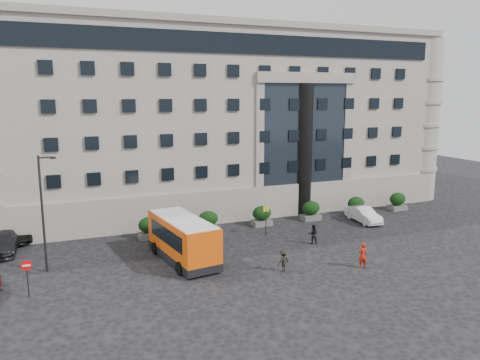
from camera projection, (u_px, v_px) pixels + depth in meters
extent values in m
plane|color=black|center=(226.00, 262.00, 33.73)|extent=(120.00, 120.00, 0.00)
cube|color=gray|center=(208.00, 120.00, 54.35)|extent=(44.00, 24.00, 18.00)
cylinder|color=black|center=(303.00, 150.00, 46.37)|extent=(1.80, 1.80, 13.00)
cube|color=#525250|center=(149.00, 235.00, 39.31)|extent=(1.80, 1.20, 0.50)
ellipsoid|color=black|center=(149.00, 225.00, 39.14)|extent=(1.80, 1.26, 1.34)
cube|color=#525250|center=(208.00, 229.00, 41.23)|extent=(1.80, 1.20, 0.50)
ellipsoid|color=black|center=(208.00, 219.00, 41.06)|extent=(1.80, 1.26, 1.34)
cube|color=#525250|center=(262.00, 223.00, 43.15)|extent=(1.80, 1.20, 0.50)
ellipsoid|color=black|center=(262.00, 213.00, 42.99)|extent=(1.80, 1.26, 1.34)
cube|color=#525250|center=(311.00, 217.00, 45.08)|extent=(1.80, 1.20, 0.50)
ellipsoid|color=black|center=(311.00, 208.00, 44.91)|extent=(1.80, 1.26, 1.34)
cube|color=#525250|center=(356.00, 212.00, 47.00)|extent=(1.80, 1.20, 0.50)
ellipsoid|color=black|center=(356.00, 203.00, 46.83)|extent=(1.80, 1.26, 1.34)
cube|color=#525250|center=(397.00, 208.00, 48.92)|extent=(1.80, 1.20, 0.50)
ellipsoid|color=black|center=(398.00, 199.00, 48.75)|extent=(1.80, 1.26, 1.34)
cylinder|color=#262628|center=(43.00, 215.00, 31.30)|extent=(0.16, 0.16, 8.00)
cylinder|color=#262628|center=(46.00, 157.00, 30.76)|extent=(0.90, 0.12, 0.12)
cube|color=black|center=(53.00, 158.00, 30.94)|extent=(0.35, 0.18, 0.14)
cylinder|color=#262628|center=(266.00, 221.00, 40.09)|extent=(0.08, 0.08, 2.50)
cube|color=yellow|center=(266.00, 209.00, 39.90)|extent=(0.50, 0.06, 0.45)
cylinder|color=#262628|center=(28.00, 279.00, 27.81)|extent=(0.08, 0.08, 2.20)
cylinder|color=red|center=(26.00, 265.00, 27.59)|extent=(0.64, 0.05, 0.64)
cube|color=white|center=(26.00, 266.00, 27.55)|extent=(0.45, 0.04, 0.10)
cube|color=#E04E0A|center=(183.00, 236.00, 33.79)|extent=(3.60, 7.81, 2.57)
cube|color=black|center=(183.00, 255.00, 34.04)|extent=(3.64, 7.86, 0.55)
cube|color=black|center=(183.00, 233.00, 33.74)|extent=(3.43, 6.18, 1.13)
cube|color=silver|center=(182.00, 220.00, 33.56)|extent=(3.42, 7.42, 0.18)
cylinder|color=black|center=(180.00, 268.00, 31.35)|extent=(0.40, 0.93, 0.90)
cylinder|color=black|center=(214.00, 261.00, 32.62)|extent=(0.40, 0.93, 0.90)
cylinder|color=black|center=(155.00, 248.00, 35.46)|extent=(0.40, 0.93, 0.90)
cylinder|color=black|center=(186.00, 243.00, 36.73)|extent=(0.40, 0.93, 0.90)
imported|color=black|center=(3.00, 243.00, 35.73)|extent=(2.31, 5.21, 1.49)
imported|color=black|center=(16.00, 232.00, 38.65)|extent=(2.66, 5.10, 1.37)
imported|color=silver|center=(364.00, 215.00, 44.25)|extent=(1.75, 4.43, 1.43)
imported|color=#A52210|center=(363.00, 255.00, 32.52)|extent=(0.73, 0.55, 1.82)
imported|color=black|center=(313.00, 234.00, 37.79)|extent=(0.97, 0.89, 1.60)
imported|color=black|center=(283.00, 261.00, 31.89)|extent=(1.12, 0.86, 1.53)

